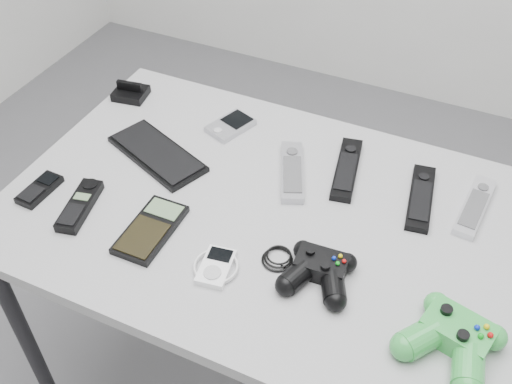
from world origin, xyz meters
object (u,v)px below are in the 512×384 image
at_px(remote_silver_a, 292,171).
at_px(controller_green, 453,337).
at_px(pda_keyboard, 157,153).
at_px(mp3_player, 216,266).
at_px(calculator, 151,229).
at_px(cordless_handset, 80,205).
at_px(mobile_phone, 39,189).
at_px(desk, 273,234).
at_px(pda, 231,125).
at_px(remote_silver_b, 475,206).
at_px(controller_black, 319,270).
at_px(remote_black_a, 347,168).
at_px(remote_black_b, 421,197).

relative_size(remote_silver_a, controller_green, 1.12).
xyz_separation_m(pda_keyboard, mp3_player, (0.28, -0.24, 0.00)).
distance_m(remote_silver_a, calculator, 0.34).
bearing_deg(controller_green, cordless_handset, -166.33).
height_order(remote_silver_a, mobile_phone, remote_silver_a).
relative_size(desk, cordless_handset, 7.65).
distance_m(pda, remote_silver_b, 0.59).
bearing_deg(pda, mp3_player, -46.88).
bearing_deg(mobile_phone, pda, 56.63).
xyz_separation_m(pda, remote_silver_a, (0.20, -0.10, 0.00)).
relative_size(cordless_handset, controller_black, 0.64).
xyz_separation_m(pda, remote_black_a, (0.31, -0.04, 0.00)).
xyz_separation_m(mp3_player, controller_black, (0.18, 0.06, 0.01)).
bearing_deg(controller_black, remote_black_b, 63.15).
relative_size(remote_silver_b, cordless_handset, 1.29).
height_order(remote_silver_a, controller_green, controller_green).
bearing_deg(desk, mobile_phone, -162.15).
bearing_deg(remote_black_b, remote_silver_b, 2.67).
bearing_deg(remote_silver_a, cordless_handset, -164.35).
xyz_separation_m(desk, pda, (-0.21, 0.22, 0.07)).
height_order(pda_keyboard, cordless_handset, cordless_handset).
xyz_separation_m(remote_silver_a, remote_black_a, (0.11, 0.06, -0.00)).
distance_m(mobile_phone, mp3_player, 0.45).
xyz_separation_m(remote_black_b, mobile_phone, (-0.76, -0.32, -0.00)).
bearing_deg(controller_green, remote_silver_b, 107.54).
height_order(desk, controller_black, controller_black).
height_order(pda_keyboard, remote_black_b, remote_black_b).
bearing_deg(remote_black_a, remote_silver_b, -10.60).
distance_m(remote_silver_a, remote_black_b, 0.28).
bearing_deg(pda, remote_black_a, 13.50).
bearing_deg(remote_black_b, calculator, -154.18).
bearing_deg(controller_black, calculator, -178.14).
relative_size(remote_black_b, mp3_player, 2.13).
xyz_separation_m(remote_silver_a, mobile_phone, (-0.48, -0.28, -0.00)).
bearing_deg(pda_keyboard, remote_silver_a, 34.79).
bearing_deg(cordless_handset, remote_silver_b, 12.22).
bearing_deg(pda_keyboard, remote_black_b, 32.34).
bearing_deg(remote_black_a, mp3_player, -120.59).
height_order(remote_black_a, remote_silver_b, remote_black_a).
bearing_deg(calculator, cordless_handset, -178.41).
height_order(pda, mobile_phone, same).
xyz_separation_m(remote_black_a, controller_green, (0.30, -0.36, 0.02)).
distance_m(remote_silver_a, remote_silver_b, 0.40).
distance_m(cordless_handset, mp3_player, 0.34).
height_order(pda, mp3_player, pda).
bearing_deg(cordless_handset, controller_black, -8.27).
xyz_separation_m(desk, mp3_player, (-0.04, -0.19, 0.07)).
xyz_separation_m(remote_silver_a, mp3_player, (-0.03, -0.31, -0.00)).
xyz_separation_m(remote_silver_b, calculator, (-0.58, -0.34, -0.00)).
bearing_deg(controller_green, calculator, -167.10).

